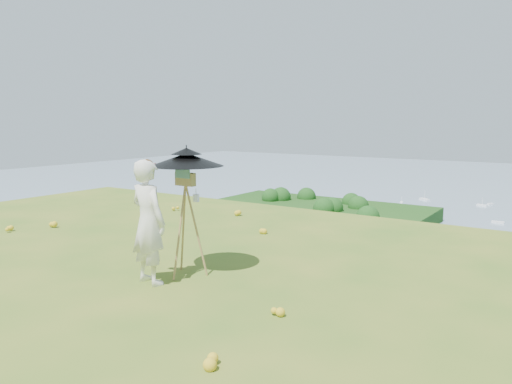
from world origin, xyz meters
The scene contains 10 objects.
ground centered at (0.00, 0.00, 0.00)m, with size 14.00×14.00×0.00m, color #406F1F.
shoreline_tier centered at (0.00, 75.00, -36.00)m, with size 170.00×28.00×8.00m, color #686553.
peninsula centered at (-75.00, 155.00, -29.00)m, with size 90.00×60.00×12.00m, color #123A10, non-canonical shape.
slope_trees centered at (0.00, 35.00, -15.00)m, with size 110.00×50.00×6.00m, color #174314, non-canonical shape.
moored_boats centered at (-12.50, 161.00, -33.65)m, with size 140.00×140.00×0.70m, color white, non-canonical shape.
wildflowers centered at (0.00, 0.25, 0.06)m, with size 10.00×10.50×0.12m, color gold, non-canonical shape.
painter centered at (1.88, 0.37, 0.90)m, with size 0.66×0.43×1.80m, color white.
field_easel centered at (2.08, 0.95, 0.85)m, with size 0.65×0.65×1.71m, color #AB7C47, non-canonical shape.
sun_umbrella centered at (2.09, 0.98, 1.69)m, with size 1.10×1.10×0.57m, color black, non-canonical shape.
painter_cap centered at (1.88, 0.37, 1.74)m, with size 0.20×0.24×0.10m, color #C66C73, non-canonical shape.
Camera 1 is at (7.03, -4.57, 2.34)m, focal length 35.00 mm.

